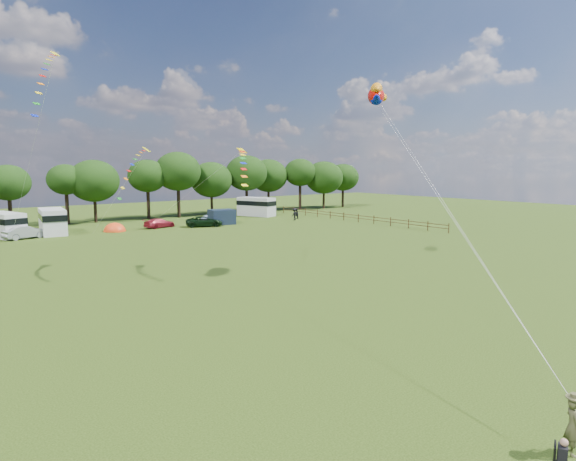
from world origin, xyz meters
TOP-DOWN VIEW (x-y plane):
  - ground_plane at (0.00, 0.00)m, footprint 180.00×180.00m
  - tree_line at (5.30, 54.99)m, footprint 102.98×10.98m
  - fence at (32.00, 34.50)m, footprint 0.12×33.12m
  - car_b at (-9.15, 44.12)m, footprint 4.43×2.69m
  - car_c at (6.59, 44.31)m, footprint 4.36×2.60m
  - car_d at (11.83, 41.82)m, footprint 5.45×3.87m
  - campervan_b at (-10.73, 46.73)m, footprint 4.00×6.19m
  - campervan_c at (-5.82, 46.38)m, footprint 3.25×6.35m
  - campervan_d at (25.16, 49.27)m, footprint 4.60×6.66m
  - tent_orange at (0.78, 44.38)m, footprint 2.69×2.94m
  - tent_greyblue at (14.42, 45.23)m, footprint 3.09×3.38m
  - awning_navy at (14.98, 42.67)m, footprint 3.66×3.15m
  - kite_flyer at (-4.24, -10.51)m, footprint 0.69×0.70m
  - camp_chair at (-5.74, -10.87)m, footprint 0.62×0.64m
  - fish_kite at (9.24, 9.35)m, footprint 3.34×3.31m
  - streamer_kite_a at (-9.60, 25.96)m, footprint 3.38×5.56m
  - streamer_kite_b at (-5.06, 20.12)m, footprint 4.28×4.73m
  - streamer_kite_c at (1.34, 15.30)m, footprint 3.27×4.92m
  - walker_a at (27.72, 41.99)m, footprint 0.89×0.82m
  - walker_b at (26.15, 40.53)m, footprint 1.28×0.85m

SIDE VIEW (x-z plane):
  - ground_plane at x=0.00m, z-range 0.00..0.00m
  - tent_greyblue at x=14.42m, z-range -1.13..1.17m
  - tent_orange at x=0.78m, z-range -1.03..1.07m
  - car_c at x=6.59m, z-range 0.00..1.22m
  - car_d at x=11.83m, z-range 0.00..1.36m
  - fence at x=32.00m, z-range 0.10..1.30m
  - camp_chair at x=-5.74m, z-range 0.11..1.30m
  - car_b at x=-9.15m, z-range 0.00..1.47m
  - walker_a at x=27.72m, z-range 0.00..1.57m
  - kite_flyer at x=-4.24m, z-range 0.00..1.63m
  - walker_b at x=26.15m, z-range 0.00..1.82m
  - awning_navy at x=14.98m, z-range 0.00..2.05m
  - campervan_b at x=-10.73m, z-range 0.10..2.91m
  - campervan_c at x=-5.82m, z-range 0.11..3.10m
  - campervan_d at x=25.16m, z-range 0.11..3.12m
  - tree_line at x=5.30m, z-range 1.21..11.48m
  - streamer_kite_b at x=-5.06m, z-range 6.31..10.12m
  - streamer_kite_c at x=1.34m, z-range 7.05..9.89m
  - fish_kite at x=9.24m, z-range 12.19..14.18m
  - streamer_kite_a at x=-9.60m, z-range 12.33..18.10m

